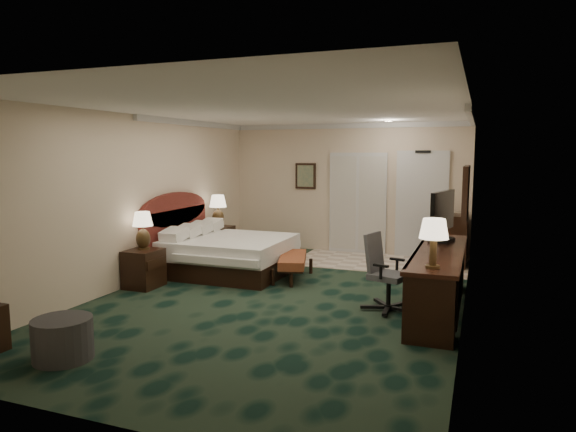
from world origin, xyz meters
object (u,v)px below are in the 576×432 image
at_px(nightstand_far, 218,242).
at_px(lamp_far, 218,211).
at_px(ottoman, 63,339).
at_px(tv, 442,216).
at_px(nightstand_near, 144,269).
at_px(minibar, 453,239).
at_px(desk, 438,281).
at_px(bed_bench, 293,267).
at_px(bed, 231,255).
at_px(desk_chair, 389,273).
at_px(lamp_near, 143,231).

distance_m(nightstand_far, lamp_far, 0.64).
distance_m(ottoman, tv, 5.18).
height_order(nightstand_near, minibar, minibar).
bearing_deg(desk, lamp_far, 155.53).
relative_size(nightstand_near, desk, 0.21).
xyz_separation_m(bed_bench, tv, (2.38, -0.21, 0.98)).
bearing_deg(tv, lamp_far, 176.67).
height_order(bed, nightstand_far, nightstand_far).
bearing_deg(bed_bench, tv, -21.94).
relative_size(lamp_far, ottoman, 1.06).
bearing_deg(bed, lamp_far, 127.77).
xyz_separation_m(ottoman, desk, (3.45, 3.03, 0.20)).
xyz_separation_m(nightstand_near, desk_chair, (3.80, 0.16, 0.22)).
xyz_separation_m(nightstand_near, tv, (4.39, 1.10, 0.89)).
relative_size(nightstand_near, nightstand_far, 0.93).
relative_size(bed, tv, 2.09).
relative_size(lamp_near, desk, 0.21).
bearing_deg(nightstand_far, lamp_near, -91.01).
bearing_deg(tv, bed_bench, -172.13).
relative_size(lamp_far, desk, 0.22).
distance_m(nightstand_far, tv, 4.64).
bearing_deg(nightstand_far, lamp_far, -37.14).
xyz_separation_m(nightstand_far, ottoman, (0.95, -5.05, -0.11)).
relative_size(lamp_near, ottoman, 0.99).
bearing_deg(desk, minibar, 89.62).
relative_size(desk, minibar, 2.93).
bearing_deg(lamp_far, ottoman, -79.63).
bearing_deg(nightstand_near, desk, 4.80).
relative_size(nightstand_near, lamp_far, 0.94).
distance_m(nightstand_far, lamp_near, 2.41).
height_order(nightstand_far, minibar, minibar).
height_order(lamp_far, tv, tv).
xyz_separation_m(bed, desk_chair, (2.97, -1.19, 0.20)).
xyz_separation_m(bed, tv, (3.56, -0.25, 0.87)).
distance_m(bed, nightstand_far, 1.31).
relative_size(desk_chair, minibar, 1.06).
bearing_deg(bed_bench, nightstand_far, 134.67).
height_order(nightstand_far, desk_chair, desk_chair).
bearing_deg(desk_chair, bed, 174.33).
distance_m(lamp_near, desk_chair, 3.84).
height_order(lamp_far, ottoman, lamp_far).
relative_size(ottoman, desk, 0.21).
relative_size(bed, nightstand_near, 3.32).
relative_size(bed_bench, minibar, 1.22).
distance_m(lamp_near, desk, 4.48).
xyz_separation_m(desk_chair, minibar, (0.64, 3.25, -0.03)).
distance_m(lamp_far, tv, 4.52).
bearing_deg(nightstand_far, ottoman, -79.33).
bearing_deg(desk, ottoman, -138.66).
bearing_deg(nightstand_near, lamp_near, 117.41).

